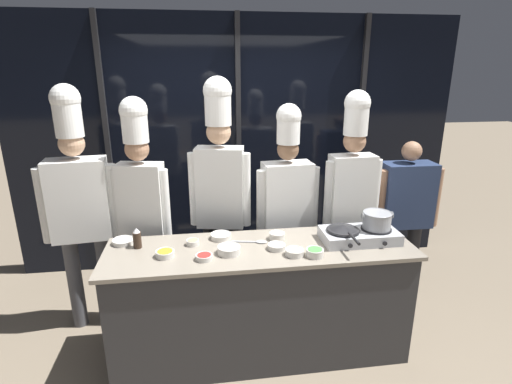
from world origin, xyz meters
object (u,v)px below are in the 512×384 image
Objects in this scene: portable_stove at (359,235)px; prep_bowl_bean_sprouts at (221,236)px; chef_apprentice at (351,185)px; person_guest at (405,207)px; squeeze_bottle_soy at (137,238)px; prep_bowl_garlic at (123,241)px; prep_bowl_ginger at (295,252)px; chef_sous at (141,194)px; prep_bowl_noodles at (277,246)px; chef_head at (79,198)px; prep_bowl_shrimp at (277,235)px; prep_bowl_mushrooms at (193,242)px; prep_bowl_scallions at (315,252)px; prep_bowl_carrots at (165,253)px; frying_pan at (343,228)px; stock_pot at (377,220)px; chef_line at (220,180)px; serving_spoon_slotted at (257,242)px; prep_bowl_bell_pepper at (204,257)px; prep_bowl_chicken at (229,249)px; chef_pastry at (287,197)px.

prep_bowl_bean_sprouts is at bearing 169.61° from portable_stove.
person_guest is at bearing -173.57° from chef_apprentice.
prep_bowl_garlic is (-0.12, 0.09, -0.05)m from squeeze_bottle_soy.
chef_sous is (-1.12, 0.71, 0.25)m from prep_bowl_ginger.
prep_bowl_noodles is 0.06× the size of chef_head.
prep_bowl_noodles is at bearing -102.27° from prep_bowl_shrimp.
person_guest is (1.97, 0.52, -0.01)m from prep_bowl_mushrooms.
chef_head is at bearing 157.61° from prep_bowl_noodles.
portable_stove is at bearing 26.39° from prep_bowl_scallions.
squeeze_bottle_soy is at bearing 165.76° from prep_bowl_scallions.
prep_bowl_carrots reaches higher than prep_bowl_noodles.
frying_pan is 2.73× the size of prep_bowl_garlic.
person_guest reaches higher than stock_pot.
prep_bowl_mushrooms is at bearing 75.04° from chef_line.
serving_spoon_slotted is (-0.23, 0.25, -0.02)m from prep_bowl_ginger.
prep_bowl_ginger reaches higher than prep_bowl_bell_pepper.
chef_line is at bearing 145.17° from frying_pan.
frying_pan is 0.27m from stock_pot.
person_guest is at bearing 21.13° from prep_bowl_shrimp.
squeeze_bottle_soy reaches higher than prep_bowl_chicken.
prep_bowl_scallions is at bearing -13.94° from prep_bowl_ginger.
stock_pot reaches higher than prep_bowl_ginger.
squeeze_bottle_soy is 1.15m from prep_bowl_ginger.
stock_pot is at bearing -3.69° from squeeze_bottle_soy.
prep_bowl_noodles is 0.80× the size of prep_bowl_chicken.
prep_bowl_carrots is (-1.58, -0.06, -0.14)m from stock_pot.
chef_sous reaches higher than prep_bowl_carrots.
chef_apprentice reaches higher than prep_bowl_chicken.
chef_line is (-0.40, 0.50, 0.32)m from prep_bowl_shrimp.
prep_bowl_carrots is at bearing -168.37° from serving_spoon_slotted.
prep_bowl_shrimp reaches higher than prep_bowl_noodles.
portable_stove is 3.66× the size of squeeze_bottle_soy.
chef_line is at bearing 118.88° from prep_bowl_noodles.
person_guest is (2.49, 0.42, -0.01)m from prep_bowl_garlic.
prep_bowl_bell_pepper is at bearing 137.96° from chef_head.
prep_bowl_mushrooms is (-1.26, 0.11, -0.02)m from portable_stove.
chef_line reaches higher than chef_apprentice.
squeeze_bottle_soy is 1.18× the size of prep_bowl_noodles.
portable_stove is 0.37× the size of person_guest.
chef_pastry reaches higher than frying_pan.
chef_apprentice reaches higher than portable_stove.
prep_bowl_carrots is at bearing -179.46° from prep_bowl_noodles.
prep_bowl_bell_pepper is at bearing -155.45° from prep_bowl_shrimp.
chef_sous is (-0.67, 0.61, 0.25)m from prep_bowl_chicken.
prep_bowl_bell_pepper is 0.19m from prep_bowl_chicken.
squeeze_bottle_soy is 0.98× the size of prep_bowl_bean_sprouts.
prep_bowl_ginger is (0.71, -0.27, 0.00)m from prep_bowl_mushrooms.
person_guest is (1.36, 0.68, -0.01)m from prep_bowl_noodles.
chef_line is (-0.89, 0.62, 0.24)m from frying_pan.
frying_pan is 3.30× the size of prep_bowl_noodles.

